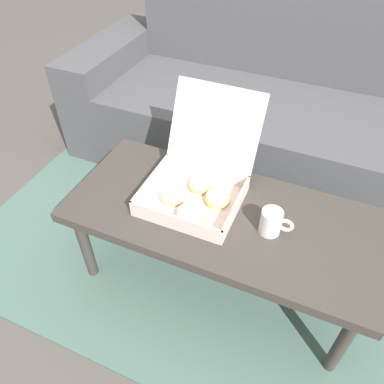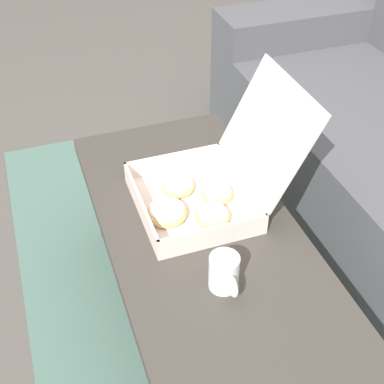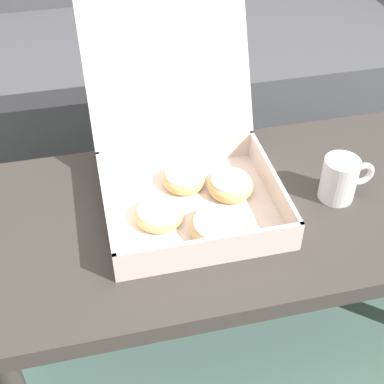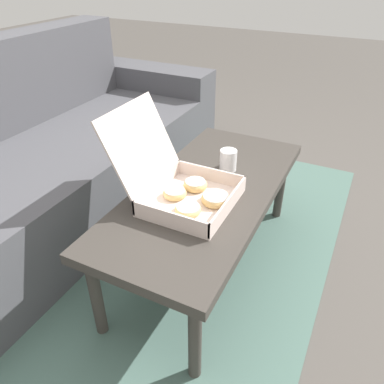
{
  "view_description": "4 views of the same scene",
  "coord_description": "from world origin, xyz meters",
  "px_view_note": "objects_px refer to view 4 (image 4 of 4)",
  "views": [
    {
      "loc": [
        0.27,
        -1.0,
        1.4
      ],
      "look_at": [
        -0.12,
        -0.09,
        0.46
      ],
      "focal_mm": 35.0,
      "sensor_mm": 36.0,
      "label": 1
    },
    {
      "loc": [
        0.96,
        -0.47,
        1.41
      ],
      "look_at": [
        -0.12,
        -0.09,
        0.46
      ],
      "focal_mm": 50.0,
      "sensor_mm": 36.0,
      "label": 2
    },
    {
      "loc": [
        -0.3,
        -0.86,
        1.16
      ],
      "look_at": [
        -0.12,
        -0.09,
        0.46
      ],
      "focal_mm": 50.0,
      "sensor_mm": 36.0,
      "label": 3
    },
    {
      "loc": [
        -1.18,
        -0.61,
        1.22
      ],
      "look_at": [
        -0.12,
        -0.09,
        0.46
      ],
      "focal_mm": 35.0,
      "sensor_mm": 36.0,
      "label": 4
    }
  ],
  "objects_px": {
    "couch": "(44,165)",
    "coffee_table": "(207,197)",
    "coffee_mug": "(229,160)",
    "pastry_box": "(183,186)"
  },
  "relations": [
    {
      "from": "couch",
      "to": "coffee_table",
      "type": "bearing_deg",
      "value": -90.0
    },
    {
      "from": "coffee_table",
      "to": "couch",
      "type": "bearing_deg",
      "value": 90.0
    },
    {
      "from": "couch",
      "to": "coffee_table",
      "type": "xyz_separation_m",
      "value": [
        0.0,
        -0.92,
        0.07
      ]
    },
    {
      "from": "couch",
      "to": "coffee_mug",
      "type": "xyz_separation_m",
      "value": [
        0.18,
        -0.93,
        0.16
      ]
    },
    {
      "from": "couch",
      "to": "pastry_box",
      "type": "distance_m",
      "value": 0.89
    },
    {
      "from": "coffee_table",
      "to": "pastry_box",
      "type": "xyz_separation_m",
      "value": [
        -0.11,
        0.05,
        0.1
      ]
    },
    {
      "from": "coffee_table",
      "to": "pastry_box",
      "type": "relative_size",
      "value": 2.6
    },
    {
      "from": "pastry_box",
      "to": "coffee_mug",
      "type": "height_order",
      "value": "pastry_box"
    },
    {
      "from": "coffee_table",
      "to": "pastry_box",
      "type": "distance_m",
      "value": 0.16
    },
    {
      "from": "coffee_table",
      "to": "coffee_mug",
      "type": "distance_m",
      "value": 0.21
    }
  ]
}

